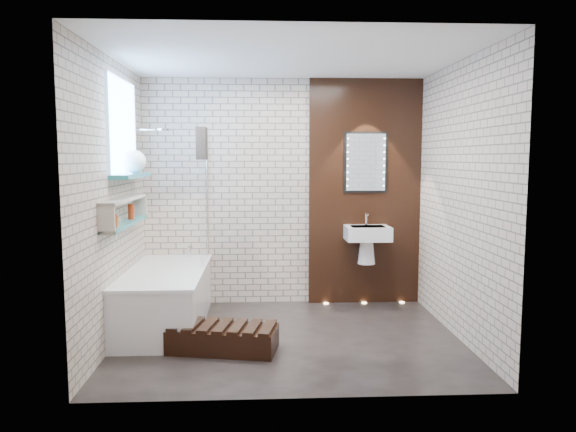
{
  "coord_description": "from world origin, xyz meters",
  "views": [
    {
      "loc": [
        -0.26,
        -5.01,
        1.71
      ],
      "look_at": [
        0.0,
        0.15,
        1.15
      ],
      "focal_mm": 34.03,
      "sensor_mm": 36.0,
      "label": 1
    }
  ],
  "objects": [
    {
      "name": "display_niche",
      "position": [
        -1.53,
        0.15,
        1.2
      ],
      "size": [
        0.14,
        1.3,
        0.26
      ],
      "color": "teal",
      "rests_on": "room_shell"
    },
    {
      "name": "walnut_panel",
      "position": [
        0.95,
        1.27,
        1.3
      ],
      "size": [
        1.3,
        0.06,
        2.6
      ],
      "primitive_type": "cube",
      "color": "black",
      "rests_on": "ground"
    },
    {
      "name": "clerestory_window",
      "position": [
        -1.57,
        0.35,
        1.9
      ],
      "size": [
        0.18,
        1.0,
        0.94
      ],
      "color": "#7FADE0",
      "rests_on": "room_shell"
    },
    {
      "name": "room_shell",
      "position": [
        0.0,
        0.0,
        1.3
      ],
      "size": [
        3.24,
        3.2,
        2.6
      ],
      "color": "#BEA897",
      "rests_on": "ground"
    },
    {
      "name": "led_mirror",
      "position": [
        0.95,
        1.23,
        1.65
      ],
      "size": [
        0.5,
        0.02,
        0.7
      ],
      "color": "black",
      "rests_on": "walnut_panel"
    },
    {
      "name": "walnut_step",
      "position": [
        -0.6,
        -0.3,
        0.1
      ],
      "size": [
        1.01,
        0.59,
        0.21
      ],
      "primitive_type": "cube",
      "rotation": [
        0.0,
        0.0,
        -0.19
      ],
      "color": "black",
      "rests_on": "ground"
    },
    {
      "name": "floor_uplights",
      "position": [
        0.95,
        1.2,
        0.01
      ],
      "size": [
        0.96,
        0.06,
        0.01
      ],
      "color": "#FFD899",
      "rests_on": "ground"
    },
    {
      "name": "bathtub",
      "position": [
        -1.22,
        0.45,
        0.29
      ],
      "size": [
        0.79,
        1.74,
        0.7
      ],
      "color": "white",
      "rests_on": "ground"
    },
    {
      "name": "niche_bottles",
      "position": [
        -1.53,
        0.1,
        1.17
      ],
      "size": [
        0.06,
        0.69,
        0.15
      ],
      "color": "#972D13",
      "rests_on": "display_niche"
    },
    {
      "name": "shower_head",
      "position": [
        -1.3,
        0.95,
        2.0
      ],
      "size": [
        0.18,
        0.18,
        0.02
      ],
      "primitive_type": "cylinder",
      "color": "silver",
      "rests_on": "room_shell"
    },
    {
      "name": "bath_screen",
      "position": [
        -0.87,
        0.89,
        1.28
      ],
      "size": [
        0.01,
        0.78,
        1.4
      ],
      "primitive_type": "cube",
      "color": "white",
      "rests_on": "bathtub"
    },
    {
      "name": "towel",
      "position": [
        -0.87,
        0.76,
        1.85
      ],
      "size": [
        0.1,
        0.26,
        0.33
      ],
      "primitive_type": "cube",
      "color": "black",
      "rests_on": "bath_screen"
    },
    {
      "name": "washbasin",
      "position": [
        0.95,
        1.07,
        0.79
      ],
      "size": [
        0.5,
        0.36,
        0.58
      ],
      "color": "white",
      "rests_on": "walnut_panel"
    },
    {
      "name": "sill_vases",
      "position": [
        -1.5,
        0.45,
        1.66
      ],
      "size": [
        0.23,
        0.23,
        0.23
      ],
      "color": "white",
      "rests_on": "clerestory_window"
    },
    {
      "name": "ground",
      "position": [
        0.0,
        0.0,
        0.0
      ],
      "size": [
        3.2,
        3.2,
        0.0
      ],
      "primitive_type": "plane",
      "color": "black",
      "rests_on": "ground"
    }
  ]
}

